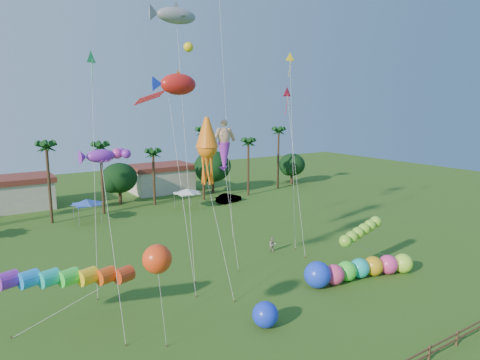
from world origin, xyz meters
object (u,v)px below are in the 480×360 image
car_b (229,198)px  spectator_b (272,245)px  blue_ball (265,315)px  caterpillar_inflatable (355,270)px

car_b → spectator_b: (-8.30, -21.75, 0.07)m
car_b → blue_ball: 38.12m
car_b → spectator_b: bearing=147.0°
caterpillar_inflatable → blue_ball: 11.63m
car_b → caterpillar_inflatable: bearing=156.0°
car_b → blue_ball: (-18.12, -33.54, 0.20)m
spectator_b → blue_ball: blue_ball is taller
spectator_b → caterpillar_inflatable: (1.62, -9.73, 0.16)m
car_b → blue_ball: size_ratio=2.37×
car_b → caterpillar_inflatable: (-6.68, -31.48, 0.24)m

